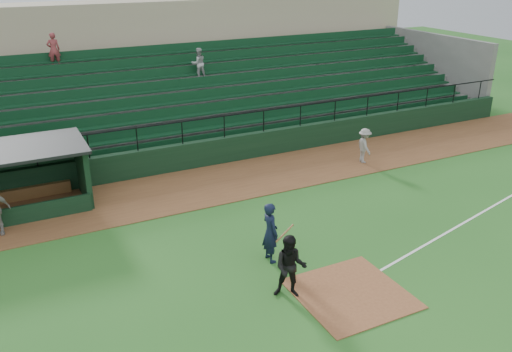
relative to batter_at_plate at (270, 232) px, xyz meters
name	(u,v)px	position (x,y,z in m)	size (l,w,h in m)	color
ground	(331,276)	(1.18, -1.65, -0.98)	(90.00, 90.00, 0.00)	#255E1E
warning_track	(224,182)	(1.18, 6.35, -0.97)	(40.00, 4.00, 0.03)	brown
home_plate_dirt	(351,293)	(1.18, -2.65, -0.97)	(3.00, 3.00, 0.03)	brown
foul_line	(489,208)	(9.18, -0.45, -0.98)	(18.00, 0.09, 0.01)	white
stadium_structure	(160,87)	(1.18, 14.81, 1.32)	(38.00, 13.08, 6.40)	black
batter_at_plate	(270,232)	(0.00, 0.00, 0.00)	(1.03, 0.73, 1.96)	black
umpire	(290,267)	(-0.41, -1.95, -0.04)	(0.91, 0.71, 1.88)	black
runner	(364,146)	(7.85, 5.62, -0.15)	(1.04, 0.60, 1.61)	gray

